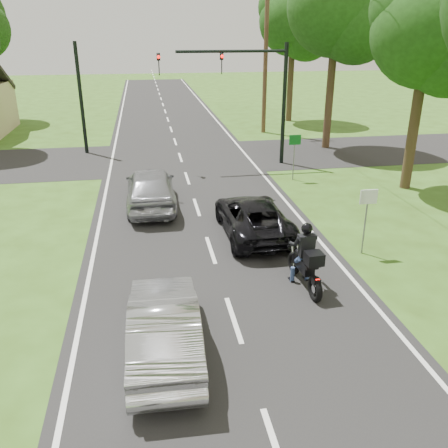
{
  "coord_description": "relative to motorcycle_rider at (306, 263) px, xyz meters",
  "views": [
    {
      "loc": [
        -1.86,
        -9.65,
        6.6
      ],
      "look_at": [
        0.26,
        3.0,
        1.3
      ],
      "focal_mm": 38.0,
      "sensor_mm": 36.0,
      "label": 1
    }
  ],
  "objects": [
    {
      "name": "tree_row_e",
      "position": [
        7.26,
        24.55,
        6.09
      ],
      "size": [
        5.28,
        5.12,
        9.61
      ],
      "color": "#332316",
      "rests_on": "ground"
    },
    {
      "name": "silver_sedan",
      "position": [
        -3.92,
        -2.23,
        -0.04
      ],
      "size": [
        1.56,
        4.23,
        1.38
      ],
      "primitive_type": "imported",
      "rotation": [
        0.0,
        0.0,
        3.12
      ],
      "color": "#ACADB1",
      "rests_on": "road"
    },
    {
      "name": "tree_row_d",
      "position": [
        6.89,
        15.53,
        6.68
      ],
      "size": [
        5.76,
        5.58,
        10.45
      ],
      "color": "#332316",
      "rests_on": "ground"
    },
    {
      "name": "ground",
      "position": [
        -2.21,
        -1.23,
        -0.75
      ],
      "size": [
        140.0,
        140.0,
        0.0
      ],
      "primitive_type": "plane",
      "color": "#314E15",
      "rests_on": "ground"
    },
    {
      "name": "silver_suv",
      "position": [
        -3.98,
        7.14,
        0.06
      ],
      "size": [
        1.9,
        4.7,
        1.6
      ],
      "primitive_type": "imported",
      "rotation": [
        0.0,
        0.0,
        3.14
      ],
      "color": "#9C9DA3",
      "rests_on": "road"
    },
    {
      "name": "traffic_signal",
      "position": [
        1.12,
        12.76,
        3.39
      ],
      "size": [
        6.38,
        0.44,
        6.0
      ],
      "color": "black",
      "rests_on": "ground"
    },
    {
      "name": "road",
      "position": [
        -2.21,
        8.77,
        -0.74
      ],
      "size": [
        8.0,
        100.0,
        0.01
      ],
      "primitive_type": "cube",
      "color": "black",
      "rests_on": "ground"
    },
    {
      "name": "sign_green",
      "position": [
        2.69,
        9.75,
        0.85
      ],
      "size": [
        0.55,
        0.07,
        2.12
      ],
      "color": "slate",
      "rests_on": "ground"
    },
    {
      "name": "signal_pole_far",
      "position": [
        -7.41,
        16.77,
        2.25
      ],
      "size": [
        0.2,
        0.2,
        6.0
      ],
      "primitive_type": "cylinder",
      "color": "black",
      "rests_on": "ground"
    },
    {
      "name": "dark_suv",
      "position": [
        -0.59,
        3.81,
        -0.1
      ],
      "size": [
        2.18,
        4.6,
        1.27
      ],
      "primitive_type": "imported",
      "rotation": [
        0.0,
        0.0,
        3.16
      ],
      "color": "black",
      "rests_on": "road"
    },
    {
      "name": "motorcycle_rider",
      "position": [
        0.0,
        0.0,
        0.0
      ],
      "size": [
        0.62,
        2.21,
        1.9
      ],
      "rotation": [
        0.0,
        0.0,
        0.07
      ],
      "color": "black",
      "rests_on": "ground"
    },
    {
      "name": "cross_road",
      "position": [
        -2.21,
        14.77,
        -0.74
      ],
      "size": [
        60.0,
        7.0,
        0.01
      ],
      "primitive_type": "cube",
      "color": "black",
      "rests_on": "ground"
    },
    {
      "name": "utility_pole_far",
      "position": [
        3.99,
        20.77,
        4.34
      ],
      "size": [
        1.6,
        0.28,
        10.0
      ],
      "color": "brown",
      "rests_on": "ground"
    },
    {
      "name": "sign_white",
      "position": [
        2.49,
        1.75,
        0.85
      ],
      "size": [
        0.55,
        0.07,
        2.12
      ],
      "color": "slate",
      "rests_on": "ground"
    },
    {
      "name": "tree_row_c",
      "position": [
        7.54,
        7.57,
        5.49
      ],
      "size": [
        4.8,
        4.65,
        8.76
      ],
      "color": "#332316",
      "rests_on": "ground"
    }
  ]
}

